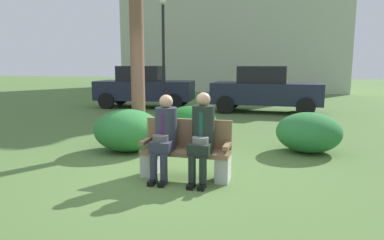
# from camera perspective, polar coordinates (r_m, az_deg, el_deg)

# --- Properties ---
(ground_plane) EXTENTS (80.00, 80.00, 0.00)m
(ground_plane) POSITION_cam_1_polar(r_m,az_deg,el_deg) (5.61, -3.41, -9.08)
(ground_plane) COLOR #4F7136
(park_bench) EXTENTS (1.37, 0.44, 0.90)m
(park_bench) POSITION_cam_1_polar(r_m,az_deg,el_deg) (5.45, -0.90, -5.28)
(park_bench) COLOR brown
(park_bench) RESTS_ON ground
(seated_man_left) EXTENTS (0.34, 0.72, 1.29)m
(seated_man_left) POSITION_cam_1_polar(r_m,az_deg,el_deg) (5.35, -4.53, -2.04)
(seated_man_left) COLOR #2D3342
(seated_man_left) RESTS_ON ground
(seated_man_right) EXTENTS (0.34, 0.72, 1.34)m
(seated_man_right) POSITION_cam_1_polar(r_m,az_deg,el_deg) (5.20, 1.64, -2.10)
(seated_man_right) COLOR #1E2823
(seated_man_right) RESTS_ON ground
(shrub_near_bench) EXTENTS (1.36, 1.25, 0.85)m
(shrub_near_bench) POSITION_cam_1_polar(r_m,az_deg,el_deg) (7.21, -10.49, -1.64)
(shrub_near_bench) COLOR #2C7836
(shrub_near_bench) RESTS_ON ground
(shrub_mid_lawn) EXTENTS (1.24, 1.14, 0.77)m
(shrub_mid_lawn) POSITION_cam_1_polar(r_m,az_deg,el_deg) (8.31, -0.20, -0.35)
(shrub_mid_lawn) COLOR #1C7327
(shrub_mid_lawn) RESTS_ON ground
(shrub_far_lawn) EXTENTS (1.28, 1.18, 0.80)m
(shrub_far_lawn) POSITION_cam_1_polar(r_m,az_deg,el_deg) (7.36, 18.51, -1.93)
(shrub_far_lawn) COLOR #2A7536
(shrub_far_lawn) RESTS_ON ground
(parked_car_near) EXTENTS (4.03, 2.00, 1.68)m
(parked_car_near) POSITION_cam_1_polar(r_m,az_deg,el_deg) (14.43, -7.80, 5.39)
(parked_car_near) COLOR #1E2338
(parked_car_near) RESTS_ON ground
(parked_car_far) EXTENTS (3.94, 1.78, 1.68)m
(parked_car_far) POSITION_cam_1_polar(r_m,az_deg,el_deg) (13.07, 11.88, 4.90)
(parked_car_far) COLOR #1E2338
(parked_car_far) RESTS_ON ground
(street_lamp) EXTENTS (0.24, 0.24, 4.03)m
(street_lamp) POSITION_cam_1_polar(r_m,az_deg,el_deg) (12.66, -4.70, 12.16)
(street_lamp) COLOR black
(street_lamp) RESTS_ON ground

